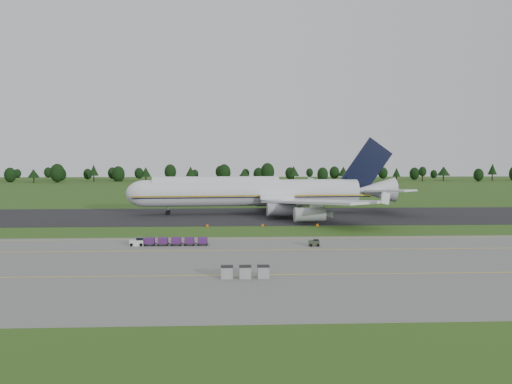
{
  "coord_description": "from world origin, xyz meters",
  "views": [
    {
      "loc": [
        0.98,
        -106.42,
        15.95
      ],
      "look_at": [
        5.66,
        2.0,
        8.36
      ],
      "focal_mm": 35.0,
      "sensor_mm": 36.0,
      "label": 1
    }
  ],
  "objects_px": {
    "aircraft": "(258,192)",
    "edge_markers": "(263,226)",
    "utility_cart": "(314,243)",
    "baggage_train": "(168,241)",
    "uld_row": "(245,272)"
  },
  "relations": [
    {
      "from": "aircraft",
      "to": "uld_row",
      "type": "xyz_separation_m",
      "value": [
        -5.2,
        -75.11,
        -5.33
      ]
    },
    {
      "from": "baggage_train",
      "to": "utility_cart",
      "type": "height_order",
      "value": "baggage_train"
    },
    {
      "from": "aircraft",
      "to": "utility_cart",
      "type": "distance_m",
      "value": 52.87
    },
    {
      "from": "uld_row",
      "to": "edge_markers",
      "type": "height_order",
      "value": "uld_row"
    },
    {
      "from": "aircraft",
      "to": "utility_cart",
      "type": "xyz_separation_m",
      "value": [
        7.64,
        -52.01,
        -5.64
      ]
    },
    {
      "from": "utility_cart",
      "to": "baggage_train",
      "type": "bearing_deg",
      "value": 176.25
    },
    {
      "from": "baggage_train",
      "to": "aircraft",
      "type": "bearing_deg",
      "value": 69.71
    },
    {
      "from": "baggage_train",
      "to": "edge_markers",
      "type": "distance_m",
      "value": 30.24
    },
    {
      "from": "aircraft",
      "to": "uld_row",
      "type": "distance_m",
      "value": 75.48
    },
    {
      "from": "aircraft",
      "to": "uld_row",
      "type": "height_order",
      "value": "aircraft"
    },
    {
      "from": "aircraft",
      "to": "uld_row",
      "type": "bearing_deg",
      "value": -93.96
    },
    {
      "from": "aircraft",
      "to": "baggage_train",
      "type": "distance_m",
      "value": 53.89
    },
    {
      "from": "baggage_train",
      "to": "edge_markers",
      "type": "xyz_separation_m",
      "value": [
        18.47,
        23.94,
        -0.55
      ]
    },
    {
      "from": "baggage_train",
      "to": "uld_row",
      "type": "xyz_separation_m",
      "value": [
        13.39,
        -24.82,
        0.03
      ]
    },
    {
      "from": "aircraft",
      "to": "edge_markers",
      "type": "xyz_separation_m",
      "value": [
        -0.12,
        -26.35,
        -5.91
      ]
    }
  ]
}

